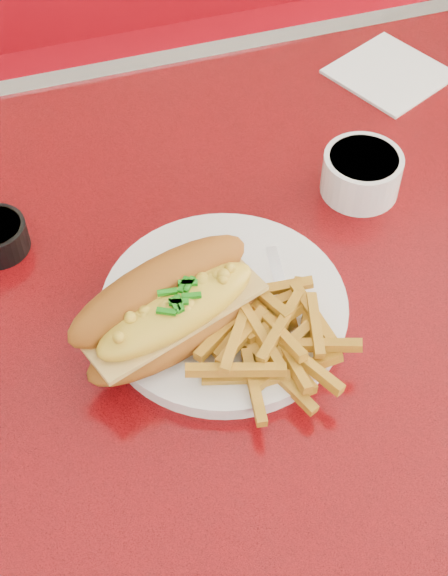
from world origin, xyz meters
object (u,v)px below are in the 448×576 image
object	(u,v)px
dinner_plate	(224,308)
gravy_ramekin	(362,173)
mac_hoagie	(171,309)
fork	(281,285)
diner_table	(366,351)
booth_bench_far	(184,134)

from	to	relation	value
dinner_plate	gravy_ramekin	distance (m)	0.23
mac_hoagie	fork	bearing A→B (deg)	-8.92
diner_table	fork	size ratio (longest dim) A/B	7.40
dinner_plate	fork	distance (m)	0.06
fork	dinner_plate	bearing A→B (deg)	102.54
diner_table	fork	distance (m)	0.22
booth_bench_far	diner_table	bearing A→B (deg)	-90.00
booth_bench_far	dinner_plate	xyz separation A→B (m)	(-0.18, -0.82, 0.49)
gravy_ramekin	mac_hoagie	bearing A→B (deg)	-151.55
booth_bench_far	dinner_plate	distance (m)	0.98
fork	mac_hoagie	bearing A→B (deg)	108.94
mac_hoagie	gravy_ramekin	bearing A→B (deg)	9.06
mac_hoagie	fork	size ratio (longest dim) A/B	1.24
dinner_plate	mac_hoagie	size ratio (longest dim) A/B	1.17
dinner_plate	fork	bearing A→B (deg)	4.07
dinner_plate	booth_bench_far	bearing A→B (deg)	77.73
diner_table	mac_hoagie	distance (m)	0.32
fork	booth_bench_far	bearing A→B (deg)	0.10
dinner_plate	mac_hoagie	xyz separation A→B (m)	(-0.05, -0.02, 0.04)
fork	gravy_ramekin	bearing A→B (deg)	-41.34
booth_bench_far	gravy_ramekin	bearing A→B (deg)	-88.93
diner_table	gravy_ramekin	size ratio (longest dim) A/B	11.14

